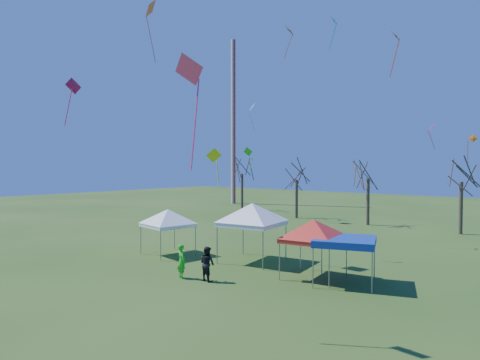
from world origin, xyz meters
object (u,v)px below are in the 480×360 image
object	(u,v)px
tree_0	(242,161)
tree_2	(368,161)
person_dark	(207,264)
radio_mast	(233,122)
tree_1	(297,166)
tree_3	(462,163)
tent_white_west	(168,212)
tent_red	(314,223)
person_green	(182,261)
tent_blue	(345,241)
tent_white_mid	(252,207)

from	to	relation	value
tree_0	tree_2	size ratio (longest dim) A/B	1.03
tree_0	tree_2	bearing A→B (deg)	-9.24
person_dark	radio_mast	bearing A→B (deg)	-45.73
radio_mast	tree_1	size ratio (longest dim) A/B	3.31
radio_mast	tree_3	world-z (taller)	radio_mast
tree_3	tent_white_west	size ratio (longest dim) A/B	2.04
tent_white_west	tree_3	bearing A→B (deg)	59.00
tent_white_west	tent_red	world-z (taller)	tent_red
tree_3	person_green	distance (m)	26.67
tent_red	person_green	xyz separation A→B (m)	(-5.30, -4.43, -1.98)
tree_1	person_green	size ratio (longest dim) A/B	4.25
person_green	person_dark	bearing A→B (deg)	-142.04
tree_0	tent_blue	xyz separation A→B (m)	(26.05, -23.78, -4.38)
tree_3	tent_blue	xyz separation A→B (m)	(-0.83, -20.44, -3.98)
tree_0	person_green	distance (m)	34.54
tent_blue	person_dark	size ratio (longest dim) A/B	2.12
tree_0	person_dark	bearing A→B (deg)	-53.72
tree_3	person_green	world-z (taller)	tree_3
tree_2	tent_blue	bearing A→B (deg)	-69.99
tree_1	person_green	xyz separation A→B (m)	(8.94, -25.55, -4.90)
tent_red	radio_mast	bearing A→B (deg)	135.92
tent_red	person_dark	size ratio (longest dim) A/B	2.26
tree_0	person_green	size ratio (longest dim) A/B	4.76
tent_white_west	tent_blue	size ratio (longest dim) A/B	1.04
tent_blue	person_green	size ratio (longest dim) A/B	2.10
tree_2	tent_white_mid	bearing A→B (deg)	-87.05
tree_2	tree_3	xyz separation A→B (m)	(8.40, -0.33, -0.21)
tree_1	tent_blue	distance (m)	26.67
tree_3	person_dark	xyz separation A→B (m)	(-6.46, -24.48, -5.20)
tent_red	person_dark	bearing A→B (deg)	-134.60
tree_2	person_dark	bearing A→B (deg)	-85.53
radio_mast	tree_3	bearing A→B (deg)	-16.31
tent_white_mid	tent_red	xyz separation A→B (m)	(4.81, -0.95, -0.47)
radio_mast	tree_0	bearing A→B (deg)	-42.77
tent_white_west	tree_2	bearing A→B (deg)	78.31
radio_mast	tree_0	size ratio (longest dim) A/B	2.96
radio_mast	tent_red	distance (m)	44.86
radio_mast	tent_white_mid	world-z (taller)	radio_mast
tree_2	tent_red	size ratio (longest dim) A/B	2.05
tent_red	tree_2	bearing A→B (deg)	105.64
tree_3	tent_red	distance (m)	20.93
tree_0	person_dark	xyz separation A→B (m)	(20.42, -27.82, -5.61)
tree_2	tent_white_west	bearing A→B (deg)	-101.69
person_green	tree_1	bearing A→B (deg)	-51.30
person_green	person_dark	distance (m)	1.48
tree_1	tent_white_mid	world-z (taller)	tree_1
tree_2	tent_white_west	size ratio (longest dim) A/B	2.11
tree_0	tent_white_mid	world-z (taller)	tree_0
tent_red	tent_blue	distance (m)	1.89
tent_red	tent_white_mid	bearing A→B (deg)	168.80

